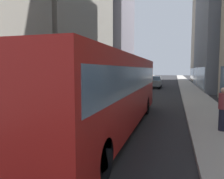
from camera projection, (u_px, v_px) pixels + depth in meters
name	position (u px, v px, depth m)	size (l,w,h in m)	color
ground_plane	(153.00, 83.00, 39.14)	(120.00, 120.00, 0.00)	#232326
sidewalk_left	(122.00, 83.00, 40.73)	(2.40, 110.00, 0.15)	#9E9991
sidewalk_right	(186.00, 84.00, 37.54)	(2.40, 110.00, 0.15)	#9E9991
building_right_far	(217.00, 30.00, 44.26)	(8.70, 17.47, 21.12)	#A0937F
transit_bus	(108.00, 87.00, 9.06)	(2.78, 11.53, 3.05)	red
car_grey_wagon	(155.00, 82.00, 29.85)	(1.76, 4.46, 1.62)	slate
car_silver_sedan	(142.00, 78.00, 44.96)	(1.94, 4.60, 1.62)	#B7BABF
car_yellow_taxi	(119.00, 87.00, 20.59)	(1.80, 4.53, 1.62)	yellow
car_white_van	(83.00, 92.00, 16.35)	(1.83, 4.56, 1.62)	silver
box_truck	(129.00, 75.00, 32.49)	(2.30, 7.50, 3.05)	#19519E
pedestrian_with_handbag	(223.00, 109.00, 8.34)	(0.45, 0.34, 1.69)	#1E1E2D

